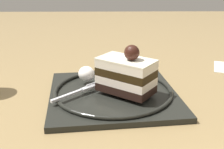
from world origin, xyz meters
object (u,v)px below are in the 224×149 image
(whipped_cream_dollop, at_px, (85,74))
(dessert_plate, at_px, (112,93))
(cake_slice, at_px, (125,74))
(fork, at_px, (76,92))
(folded_napkin, at_px, (224,67))

(whipped_cream_dollop, bearing_deg, dessert_plate, -37.19)
(cake_slice, xyz_separation_m, whipped_cream_dollop, (-0.08, 0.06, -0.02))
(dessert_plate, distance_m, fork, 0.07)
(fork, bearing_deg, dessert_plate, 17.31)
(dessert_plate, xyz_separation_m, fork, (-0.07, -0.02, 0.01))
(folded_napkin, bearing_deg, cake_slice, -144.96)
(dessert_plate, distance_m, folded_napkin, 0.35)
(dessert_plate, distance_m, whipped_cream_dollop, 0.07)
(dessert_plate, xyz_separation_m, folded_napkin, (0.30, 0.18, -0.01))
(cake_slice, height_order, fork, cake_slice)
(dessert_plate, relative_size, folded_napkin, 2.97)
(whipped_cream_dollop, xyz_separation_m, fork, (-0.01, -0.06, -0.01))
(whipped_cream_dollop, bearing_deg, fork, -102.53)
(fork, height_order, folded_napkin, fork)
(fork, distance_m, folded_napkin, 0.42)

